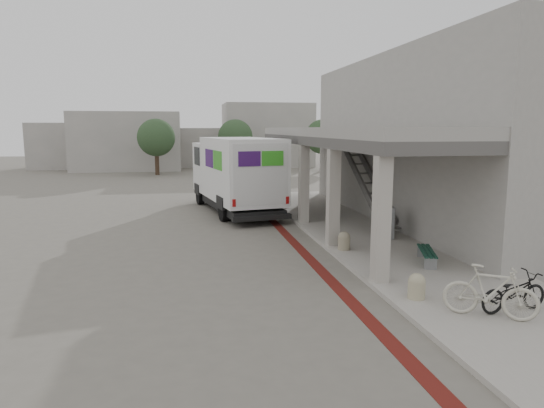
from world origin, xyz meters
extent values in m
plane|color=#655F56|center=(0.00, 0.00, 0.00)|extent=(120.00, 120.00, 0.00)
cube|color=#5A1712|center=(1.00, 2.00, 0.01)|extent=(0.35, 40.00, 0.01)
cube|color=#9C958C|center=(4.00, 0.00, 0.06)|extent=(4.40, 28.00, 0.12)
cube|color=gray|center=(7.35, 4.50, 3.50)|extent=(4.30, 17.00, 7.00)
cube|color=#514F4C|center=(3.60, 4.50, 3.50)|extent=(3.40, 16.90, 0.35)
cube|color=gray|center=(3.60, 4.50, 3.85)|extent=(3.40, 16.90, 0.35)
cube|color=gray|center=(-8.00, 34.00, 2.75)|extent=(10.00, 6.00, 5.50)
cube|color=gray|center=(-1.00, 38.00, 2.00)|extent=(8.00, 6.00, 4.00)
cube|color=gray|center=(6.00, 36.00, 3.25)|extent=(9.00, 6.00, 6.50)
cube|color=gray|center=(-14.00, 37.00, 2.25)|extent=(7.00, 5.00, 4.50)
cylinder|color=#38281C|center=(-5.00, 28.00, 1.20)|extent=(0.36, 0.36, 2.40)
sphere|color=#263C23|center=(-5.00, 28.00, 3.20)|extent=(3.20, 3.20, 3.20)
cylinder|color=#38281C|center=(2.00, 30.00, 1.20)|extent=(0.36, 0.36, 2.40)
sphere|color=#263C23|center=(2.00, 30.00, 3.20)|extent=(3.20, 3.20, 3.20)
cylinder|color=#38281C|center=(10.00, 29.00, 1.20)|extent=(0.36, 0.36, 2.40)
sphere|color=#263C23|center=(10.00, 29.00, 3.20)|extent=(3.20, 3.20, 3.20)
cube|color=black|center=(-0.33, 8.27, 0.44)|extent=(3.54, 7.92, 0.33)
cube|color=white|center=(-0.16, 7.30, 2.13)|extent=(3.53, 6.04, 2.84)
cube|color=white|center=(-0.79, 11.02, 1.97)|extent=(2.93, 2.48, 2.51)
cube|color=white|center=(-0.98, 12.15, 1.04)|extent=(2.48, 1.05, 0.87)
cube|color=black|center=(-0.94, 11.88, 2.57)|extent=(2.46, 0.92, 1.15)
cube|color=black|center=(0.33, 4.40, 0.38)|extent=(2.52, 0.69, 0.20)
cube|color=#3A135A|center=(-1.59, 7.84, 2.62)|extent=(0.28, 1.51, 0.82)
cube|color=green|center=(-1.31, 6.22, 2.62)|extent=(0.28, 1.51, 0.82)
cube|color=#3A135A|center=(-0.17, 4.39, 2.78)|extent=(0.92, 0.19, 0.60)
cube|color=green|center=(0.80, 4.55, 2.78)|extent=(0.92, 0.19, 0.60)
cylinder|color=black|center=(-1.93, 10.88, 0.49)|extent=(0.47, 1.02, 0.98)
cylinder|color=black|center=(0.33, 11.26, 0.49)|extent=(0.47, 1.02, 0.98)
cylinder|color=black|center=(-1.09, 5.93, 0.49)|extent=(0.47, 1.02, 0.98)
cylinder|color=black|center=(1.17, 6.31, 0.49)|extent=(0.47, 1.02, 0.98)
cube|color=gray|center=(3.89, -2.79, 0.29)|extent=(0.35, 0.18, 0.34)
cube|color=gray|center=(4.34, -1.52, 0.29)|extent=(0.35, 0.18, 0.34)
cube|color=#13392B|center=(4.00, -2.11, 0.48)|extent=(0.63, 1.56, 0.04)
cube|color=#13392B|center=(4.12, -2.15, 0.48)|extent=(0.63, 1.56, 0.04)
cube|color=#13392B|center=(4.24, -2.19, 0.48)|extent=(0.63, 1.56, 0.04)
cylinder|color=tan|center=(2.43, -4.86, 0.32)|extent=(0.39, 0.39, 0.39)
sphere|color=tan|center=(2.43, -4.86, 0.51)|extent=(0.39, 0.39, 0.39)
cylinder|color=gray|center=(2.27, -0.22, 0.32)|extent=(0.40, 0.40, 0.40)
sphere|color=gray|center=(2.27, -0.22, 0.52)|extent=(0.40, 0.40, 0.40)
cube|color=slate|center=(4.30, 1.19, 0.68)|extent=(0.65, 0.77, 1.11)
imported|color=black|center=(4.08, -5.98, 0.55)|extent=(1.69, 0.77, 0.86)
imported|color=beige|center=(3.37, -6.20, 0.68)|extent=(1.84, 1.45, 1.11)
camera|label=1|loc=(-2.75, -14.77, 4.00)|focal=32.00mm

